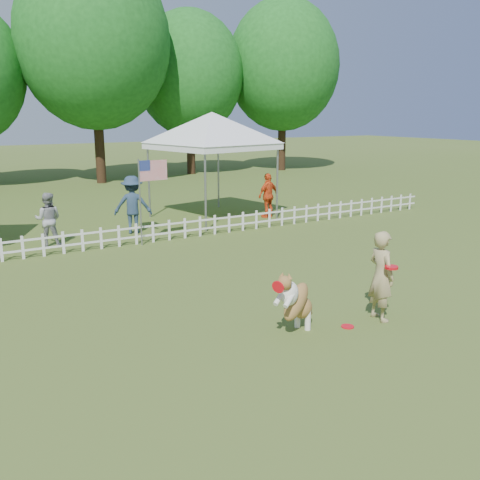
{
  "coord_description": "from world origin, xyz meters",
  "views": [
    {
      "loc": [
        -5.27,
        -7.0,
        3.6
      ],
      "look_at": [
        0.14,
        2.0,
        1.1
      ],
      "focal_mm": 40.0,
      "sensor_mm": 36.0,
      "label": 1
    }
  ],
  "objects_px": {
    "canopy_tent_right": "(212,167)",
    "handler": "(381,276)",
    "spectator_c": "(268,195)",
    "spectator_b": "(133,205)",
    "flag_pole": "(140,203)",
    "spectator_a": "(48,219)",
    "frisbee_on_turf": "(348,326)",
    "dog": "(297,301)"
  },
  "relations": [
    {
      "from": "canopy_tent_right",
      "to": "handler",
      "type": "bearing_deg",
      "value": -112.33
    },
    {
      "from": "spectator_c",
      "to": "spectator_b",
      "type": "bearing_deg",
      "value": -12.97
    },
    {
      "from": "flag_pole",
      "to": "spectator_a",
      "type": "height_order",
      "value": "flag_pole"
    },
    {
      "from": "frisbee_on_turf",
      "to": "spectator_c",
      "type": "distance_m",
      "value": 10.07
    },
    {
      "from": "frisbee_on_turf",
      "to": "flag_pole",
      "type": "bearing_deg",
      "value": 97.04
    },
    {
      "from": "canopy_tent_right",
      "to": "flag_pole",
      "type": "bearing_deg",
      "value": -156.22
    },
    {
      "from": "flag_pole",
      "to": "spectator_a",
      "type": "bearing_deg",
      "value": 144.06
    },
    {
      "from": "handler",
      "to": "spectator_a",
      "type": "xyz_separation_m",
      "value": [
        -3.85,
        8.69,
        -0.06
      ]
    },
    {
      "from": "dog",
      "to": "spectator_b",
      "type": "height_order",
      "value": "spectator_b"
    },
    {
      "from": "dog",
      "to": "spectator_a",
      "type": "relative_size",
      "value": 0.76
    },
    {
      "from": "handler",
      "to": "frisbee_on_turf",
      "type": "relative_size",
      "value": 7.33
    },
    {
      "from": "frisbee_on_turf",
      "to": "spectator_c",
      "type": "bearing_deg",
      "value": 63.94
    },
    {
      "from": "flag_pole",
      "to": "spectator_b",
      "type": "relative_size",
      "value": 1.36
    },
    {
      "from": "handler",
      "to": "spectator_a",
      "type": "height_order",
      "value": "handler"
    },
    {
      "from": "handler",
      "to": "spectator_c",
      "type": "bearing_deg",
      "value": -15.52
    },
    {
      "from": "spectator_a",
      "to": "spectator_b",
      "type": "bearing_deg",
      "value": -147.81
    },
    {
      "from": "dog",
      "to": "handler",
      "type": "bearing_deg",
      "value": -33.53
    },
    {
      "from": "frisbee_on_turf",
      "to": "canopy_tent_right",
      "type": "distance_m",
      "value": 10.44
    },
    {
      "from": "dog",
      "to": "frisbee_on_turf",
      "type": "distance_m",
      "value": 1.1
    },
    {
      "from": "dog",
      "to": "spectator_a",
      "type": "distance_m",
      "value": 8.72
    },
    {
      "from": "frisbee_on_turf",
      "to": "spectator_a",
      "type": "height_order",
      "value": "spectator_a"
    },
    {
      "from": "handler",
      "to": "dog",
      "type": "distance_m",
      "value": 1.69
    },
    {
      "from": "flag_pole",
      "to": "spectator_b",
      "type": "bearing_deg",
      "value": 71.77
    },
    {
      "from": "canopy_tent_right",
      "to": "flag_pole",
      "type": "relative_size",
      "value": 1.49
    },
    {
      "from": "frisbee_on_turf",
      "to": "canopy_tent_right",
      "type": "height_order",
      "value": "canopy_tent_right"
    },
    {
      "from": "frisbee_on_turf",
      "to": "spectator_a",
      "type": "distance_m",
      "value": 9.26
    },
    {
      "from": "handler",
      "to": "spectator_c",
      "type": "height_order",
      "value": "handler"
    },
    {
      "from": "frisbee_on_turf",
      "to": "spectator_b",
      "type": "xyz_separation_m",
      "value": [
        -0.56,
        9.03,
        0.87
      ]
    },
    {
      "from": "dog",
      "to": "flag_pole",
      "type": "xyz_separation_m",
      "value": [
        0.0,
        7.15,
        0.64
      ]
    },
    {
      "from": "handler",
      "to": "flag_pole",
      "type": "distance_m",
      "value": 7.6
    },
    {
      "from": "spectator_b",
      "to": "spectator_c",
      "type": "height_order",
      "value": "spectator_b"
    },
    {
      "from": "frisbee_on_turf",
      "to": "spectator_a",
      "type": "relative_size",
      "value": 0.15
    },
    {
      "from": "dog",
      "to": "spectator_b",
      "type": "relative_size",
      "value": 0.64
    },
    {
      "from": "dog",
      "to": "frisbee_on_turf",
      "type": "height_order",
      "value": "dog"
    },
    {
      "from": "spectator_b",
      "to": "canopy_tent_right",
      "type": "bearing_deg",
      "value": -139.94
    },
    {
      "from": "canopy_tent_right",
      "to": "spectator_a",
      "type": "distance_m",
      "value": 6.04
    },
    {
      "from": "flag_pole",
      "to": "spectator_b",
      "type": "height_order",
      "value": "flag_pole"
    },
    {
      "from": "spectator_b",
      "to": "dog",
      "type": "bearing_deg",
      "value": 112.17
    },
    {
      "from": "handler",
      "to": "canopy_tent_right",
      "type": "relative_size",
      "value": 0.45
    },
    {
      "from": "canopy_tent_right",
      "to": "spectator_a",
      "type": "height_order",
      "value": "canopy_tent_right"
    },
    {
      "from": "spectator_b",
      "to": "flag_pole",
      "type": "bearing_deg",
      "value": 102.12
    },
    {
      "from": "frisbee_on_turf",
      "to": "spectator_b",
      "type": "bearing_deg",
      "value": 93.55
    }
  ]
}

